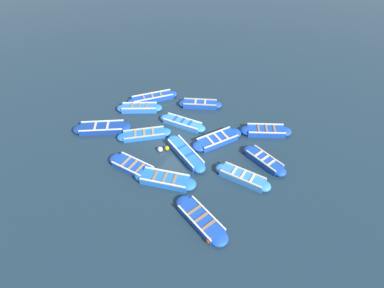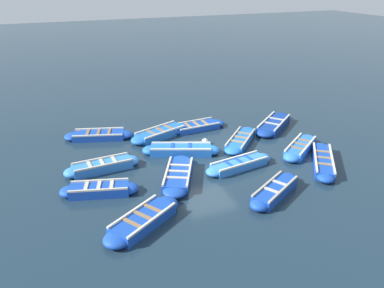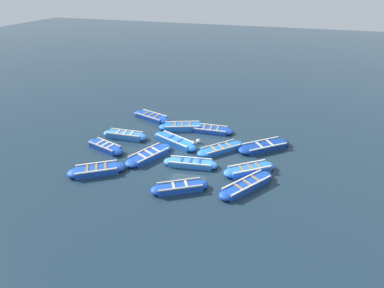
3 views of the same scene
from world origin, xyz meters
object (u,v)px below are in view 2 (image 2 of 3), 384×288
boat_far_corner (323,161)px  buoy_yellow_far (203,145)px  boat_outer_left (178,175)px  boat_alongside (300,148)px  buoy_orange_near (79,133)px  boat_tucked (103,166)px  boat_inner_gap (239,164)px  boat_bow_out (275,191)px  boat_outer_right (143,220)px  buoy_white_drifting (205,141)px  boat_centre (160,133)px  boat_mid_row (241,140)px  boat_near_quay (197,127)px  boat_broadside (181,150)px  boat_end_of_row (274,124)px  boat_drifting (99,190)px  boat_stern_in (99,135)px

boat_far_corner → buoy_yellow_far: boat_far_corner is taller
boat_outer_left → boat_alongside: bearing=-87.5°
boat_outer_left → buoy_orange_near: boat_outer_left is taller
boat_tucked → buoy_yellow_far: 5.08m
boat_inner_gap → boat_far_corner: bearing=-108.0°
boat_bow_out → boat_far_corner: (1.34, -3.48, -0.01)m
boat_outer_right → buoy_white_drifting: size_ratio=10.39×
boat_centre → buoy_orange_near: bearing=67.0°
boat_tucked → boat_mid_row: 7.12m
boat_inner_gap → boat_bow_out: (-2.54, -0.20, 0.02)m
boat_near_quay → buoy_yellow_far: boat_near_quay is taller
boat_broadside → boat_alongside: 5.85m
boat_tucked → boat_broadside: size_ratio=0.90×
boat_end_of_row → buoy_white_drifting: boat_end_of_row is taller
boat_alongside → boat_drifting: boat_alongside is taller
buoy_yellow_far → buoy_white_drifting: (0.34, -0.28, 0.02)m
boat_stern_in → buoy_white_drifting: 5.65m
buoy_yellow_far → buoy_orange_near: bearing=55.3°
boat_near_quay → buoy_white_drifting: 2.09m
boat_end_of_row → boat_drifting: 10.88m
boat_broadside → boat_inner_gap: boat_broadside is taller
boat_broadside → buoy_white_drifting: boat_broadside is taller
boat_alongside → boat_inner_gap: (-0.39, 3.60, -0.03)m
boat_bow_out → buoy_orange_near: bearing=35.7°
boat_near_quay → boat_outer_left: 5.66m
boat_centre → boat_outer_right: boat_outer_right is taller
boat_mid_row → buoy_yellow_far: (0.18, 2.05, -0.01)m
boat_stern_in → boat_mid_row: size_ratio=1.19×
boat_stern_in → boat_inner_gap: 7.79m
boat_outer_left → boat_bow_out: (-2.64, -3.07, 0.02)m
boat_outer_left → boat_far_corner: (-1.30, -6.55, 0.01)m
boat_mid_row → buoy_white_drifting: 1.85m
boat_alongside → buoy_yellow_far: size_ratio=10.93×
boat_alongside → boat_bow_out: 4.48m
boat_stern_in → boat_bow_out: boat_bow_out is taller
boat_end_of_row → buoy_yellow_far: (-0.96, 4.82, -0.05)m
boat_tucked → boat_mid_row: bearing=-87.4°
boat_outer_left → boat_mid_row: size_ratio=1.17×
boat_near_quay → boat_alongside: boat_alongside is taller
buoy_white_drifting → boat_far_corner: bearing=-135.3°
boat_drifting → boat_outer_right: bearing=-157.8°
boat_broadside → boat_drifting: size_ratio=1.18×
boat_centre → boat_outer_left: 4.66m
boat_centre → boat_mid_row: (-2.32, -3.58, -0.04)m
boat_tucked → buoy_yellow_far: (0.50, -5.06, -0.06)m
boat_end_of_row → buoy_white_drifting: bearing=97.8°
boat_broadside → boat_bow_out: size_ratio=1.19×
boat_alongside → buoy_yellow_far: (2.18, 4.26, -0.06)m
boat_end_of_row → boat_inner_gap: boat_end_of_row is taller
boat_near_quay → boat_alongside: bearing=-141.9°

